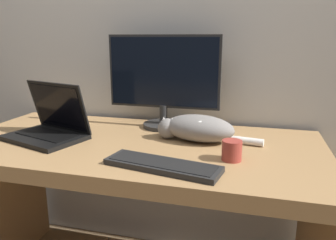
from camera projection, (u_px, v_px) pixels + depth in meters
name	position (u px, v px, depth m)	size (l,w,h in m)	color
wall_back	(163.00, 22.00, 1.71)	(6.40, 0.06, 2.60)	silver
desk	(136.00, 175.00, 1.47)	(1.60, 0.77, 0.78)	#A37A4C
monitor	(164.00, 80.00, 1.60)	(0.56, 0.21, 0.46)	#282828
laptop	(49.00, 127.00, 1.47)	(0.40, 0.33, 0.25)	black
external_keyboard	(162.00, 165.00, 1.14)	(0.43, 0.19, 0.02)	black
cat	(197.00, 128.00, 1.43)	(0.46, 0.22, 0.12)	gray
coffee_mug	(232.00, 150.00, 1.20)	(0.07, 0.07, 0.08)	#9E382D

